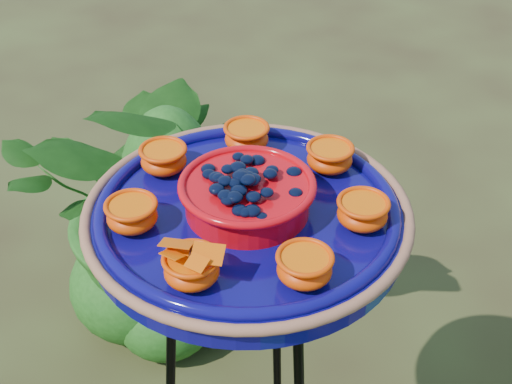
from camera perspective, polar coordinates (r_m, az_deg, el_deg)
feeder_dish at (r=0.97m, az=-0.69°, el=-1.53°), size 0.46×0.46×0.10m
shrub_back_left at (r=1.82m, az=-6.73°, el=-0.41°), size 0.86×0.79×0.79m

